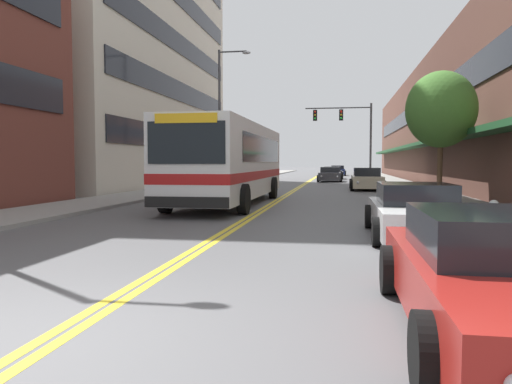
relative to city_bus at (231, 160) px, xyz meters
The scene contains 17 objects.
ground_plane 21.89m from the city_bus, 85.55° to the left, with size 240.00×240.00×0.00m, color #565659.
sidewalk_left 22.45m from the city_bus, 103.67° to the left, with size 2.97×106.00×0.12m.
sidewalk_right 23.48m from the city_bus, 68.25° to the left, with size 2.97×106.00×0.12m.
centre_line 21.89m from the city_bus, 85.55° to the left, with size 0.34×106.00×0.01m.
storefront_row_right 26.24m from the city_bus, 56.51° to the left, with size 9.10×68.00×9.40m.
city_bus is the anchor object (origin of this frame).
car_silver_parked_left_mid 17.74m from the city_bus, 98.64° to the left, with size 2.17×4.70×1.28m.
car_red_parked_right_foreground 15.93m from the city_bus, 67.63° to the right, with size 2.21×4.75×1.21m.
car_white_parked_right_mid 10.26m from the city_bus, 53.26° to the right, with size 2.09×4.81×1.21m.
car_champagne_parked_right_far 12.86m from the city_bus, 62.04° to the left, with size 2.03×4.82×1.35m.
car_charcoal_moving_lead 30.81m from the city_bus, 83.25° to the left, with size 2.13×4.15×1.23m.
car_dark_grey_moving_second 24.07m from the city_bus, 81.61° to the left, with size 2.10×4.52×1.25m.
car_navy_moving_third 43.59m from the city_bus, 84.66° to the left, with size 2.05×4.92×1.25m.
traffic_signal_mast 23.96m from the city_bus, 77.77° to the left, with size 5.58×0.38×6.62m.
street_lamp_left_far 13.73m from the city_bus, 104.60° to the left, with size 2.20×0.28×9.13m.
street_tree_right_mid 8.84m from the city_bus, 11.07° to the left, with size 2.84×2.84×5.28m.
fire_hydrant 11.55m from the city_bus, 48.27° to the right, with size 0.30×0.22×0.77m.
Camera 1 is at (2.72, -4.60, 1.71)m, focal length 35.00 mm.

